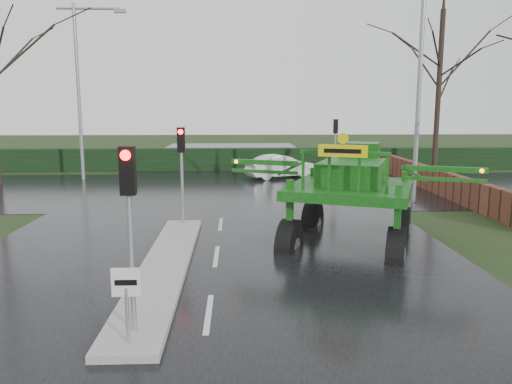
{
  "coord_description": "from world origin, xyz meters",
  "views": [
    {
      "loc": [
        0.59,
        -9.68,
        4.17
      ],
      "look_at": [
        1.1,
        3.21,
        2.0
      ],
      "focal_mm": 35.0,
      "sensor_mm": 36.0,
      "label": 1
    }
  ],
  "objects_px": {
    "traffic_signal_near": "(129,200)",
    "white_sedan": "(281,178)",
    "street_light_left_far": "(83,76)",
    "crop_sprayer": "(292,179)",
    "keep_left_sign": "(126,293)",
    "traffic_signal_mid": "(181,155)",
    "street_light_right": "(413,65)",
    "traffic_signal_far": "(335,135)"
  },
  "relations": [
    {
      "from": "traffic_signal_near",
      "to": "white_sedan",
      "type": "bearing_deg",
      "value": 77.78
    },
    {
      "from": "traffic_signal_near",
      "to": "street_light_left_far",
      "type": "height_order",
      "value": "street_light_left_far"
    },
    {
      "from": "traffic_signal_near",
      "to": "crop_sprayer",
      "type": "distance_m",
      "value": 7.08
    },
    {
      "from": "keep_left_sign",
      "to": "traffic_signal_mid",
      "type": "relative_size",
      "value": 0.38
    },
    {
      "from": "street_light_right",
      "to": "traffic_signal_near",
      "type": "bearing_deg",
      "value": -126.13
    },
    {
      "from": "traffic_signal_mid",
      "to": "traffic_signal_far",
      "type": "relative_size",
      "value": 1.0
    },
    {
      "from": "crop_sprayer",
      "to": "white_sedan",
      "type": "relative_size",
      "value": 1.73
    },
    {
      "from": "traffic_signal_mid",
      "to": "crop_sprayer",
      "type": "relative_size",
      "value": 0.48
    },
    {
      "from": "traffic_signal_mid",
      "to": "white_sedan",
      "type": "distance_m",
      "value": 13.6
    },
    {
      "from": "keep_left_sign",
      "to": "traffic_signal_near",
      "type": "relative_size",
      "value": 0.38
    },
    {
      "from": "street_light_left_far",
      "to": "traffic_signal_near",
      "type": "bearing_deg",
      "value": -71.83
    },
    {
      "from": "traffic_signal_mid",
      "to": "white_sedan",
      "type": "height_order",
      "value": "traffic_signal_mid"
    },
    {
      "from": "street_light_left_far",
      "to": "crop_sprayer",
      "type": "bearing_deg",
      "value": -54.97
    },
    {
      "from": "traffic_signal_far",
      "to": "crop_sprayer",
      "type": "bearing_deg",
      "value": 74.11
    },
    {
      "from": "traffic_signal_near",
      "to": "traffic_signal_far",
      "type": "distance_m",
      "value": 22.42
    },
    {
      "from": "traffic_signal_near",
      "to": "street_light_left_far",
      "type": "distance_m",
      "value": 22.37
    },
    {
      "from": "traffic_signal_far",
      "to": "white_sedan",
      "type": "relative_size",
      "value": 0.83
    },
    {
      "from": "street_light_right",
      "to": "street_light_left_far",
      "type": "height_order",
      "value": "same"
    },
    {
      "from": "traffic_signal_far",
      "to": "white_sedan",
      "type": "bearing_deg",
      "value": -0.47
    },
    {
      "from": "traffic_signal_mid",
      "to": "traffic_signal_far",
      "type": "distance_m",
      "value": 14.75
    },
    {
      "from": "traffic_signal_mid",
      "to": "crop_sprayer",
      "type": "bearing_deg",
      "value": -34.0
    },
    {
      "from": "crop_sprayer",
      "to": "white_sedan",
      "type": "distance_m",
      "value": 15.12
    },
    {
      "from": "traffic_signal_mid",
      "to": "street_light_right",
      "type": "relative_size",
      "value": 0.35
    },
    {
      "from": "traffic_signal_near",
      "to": "traffic_signal_far",
      "type": "bearing_deg",
      "value": 69.64
    },
    {
      "from": "street_light_right",
      "to": "crop_sprayer",
      "type": "distance_m",
      "value": 9.92
    },
    {
      "from": "traffic_signal_near",
      "to": "traffic_signal_mid",
      "type": "relative_size",
      "value": 1.0
    },
    {
      "from": "street_light_right",
      "to": "white_sedan",
      "type": "xyz_separation_m",
      "value": [
        -4.94,
        8.04,
        -5.99
      ]
    },
    {
      "from": "traffic_signal_near",
      "to": "traffic_signal_far",
      "type": "relative_size",
      "value": 1.0
    },
    {
      "from": "traffic_signal_mid",
      "to": "street_light_left_far",
      "type": "height_order",
      "value": "street_light_left_far"
    },
    {
      "from": "keep_left_sign",
      "to": "crop_sprayer",
      "type": "xyz_separation_m",
      "value": [
        3.55,
        6.6,
        1.0
      ]
    },
    {
      "from": "street_light_left_far",
      "to": "traffic_signal_mid",
      "type": "bearing_deg",
      "value": -61.14
    },
    {
      "from": "street_light_left_far",
      "to": "white_sedan",
      "type": "distance_m",
      "value": 12.93
    },
    {
      "from": "crop_sprayer",
      "to": "white_sedan",
      "type": "xyz_separation_m",
      "value": [
        1.01,
        14.94,
        -2.06
      ]
    },
    {
      "from": "traffic_signal_far",
      "to": "street_light_right",
      "type": "xyz_separation_m",
      "value": [
        1.69,
        -8.01,
        3.4
      ]
    },
    {
      "from": "street_light_right",
      "to": "crop_sprayer",
      "type": "bearing_deg",
      "value": -130.71
    },
    {
      "from": "traffic_signal_near",
      "to": "traffic_signal_mid",
      "type": "xyz_separation_m",
      "value": [
        0.0,
        8.5,
        0.0
      ]
    },
    {
      "from": "traffic_signal_mid",
      "to": "street_light_left_far",
      "type": "relative_size",
      "value": 0.35
    },
    {
      "from": "white_sedan",
      "to": "crop_sprayer",
      "type": "bearing_deg",
      "value": 153.59
    },
    {
      "from": "keep_left_sign",
      "to": "traffic_signal_far",
      "type": "bearing_deg",
      "value": 70.07
    },
    {
      "from": "traffic_signal_mid",
      "to": "traffic_signal_near",
      "type": "bearing_deg",
      "value": -90.0
    },
    {
      "from": "street_light_right",
      "to": "white_sedan",
      "type": "bearing_deg",
      "value": 121.56
    },
    {
      "from": "traffic_signal_mid",
      "to": "keep_left_sign",
      "type": "bearing_deg",
      "value": -90.0
    }
  ]
}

